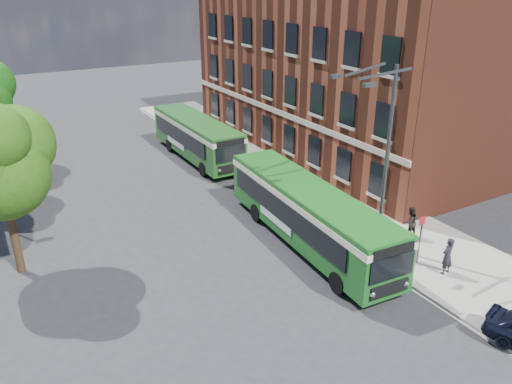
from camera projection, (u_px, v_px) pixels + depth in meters
ground at (268, 256)px, 24.15m from camera, size 120.00×120.00×0.00m
pavement at (295, 177)px, 33.71m from camera, size 6.00×48.00×0.15m
kerb_line at (256, 186)px, 32.33m from camera, size 0.12×48.00×0.01m
brick_office at (345, 57)px, 37.40m from camera, size 12.10×26.00×14.20m
street_lamp at (381, 158)px, 22.90m from camera, size 2.96×2.38×9.00m
bus_stop_sign at (420, 237)px, 22.79m from camera, size 0.35×0.08×2.52m
bus_front at (308, 210)px, 24.70m from camera, size 3.31×12.63×3.02m
bus_rear at (197, 135)px, 36.64m from camera, size 2.68×11.01×3.02m
pedestrian_a at (447, 256)px, 22.17m from camera, size 0.68×0.48×1.77m
pedestrian_b at (410, 222)px, 25.42m from camera, size 0.81×0.64×1.64m
tree_left at (0, 160)px, 20.79m from camera, size 4.73×4.50×7.99m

